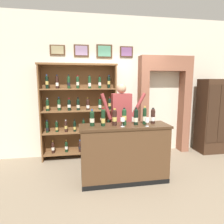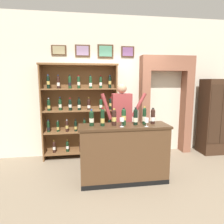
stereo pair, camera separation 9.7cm
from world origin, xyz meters
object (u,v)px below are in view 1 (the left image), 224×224
at_px(wine_shelf, 79,109).
at_px(tasting_bottle_bianco, 115,117).
at_px(tasting_bottle_rosso, 145,116).
at_px(wine_glass_spare, 147,121).
at_px(tasting_bottle_prosecco, 153,116).
at_px(tasting_bottle_riserva, 103,117).
at_px(wine_glass_left, 123,120).
at_px(tasting_bottle_grappa, 92,118).
at_px(tasting_bottle_chianti, 125,116).
at_px(tasting_counter, 124,153).
at_px(side_cabinet, 212,116).
at_px(shopkeeper, 121,117).
at_px(tasting_bottle_super_tuscan, 136,117).

height_order(wine_shelf, tasting_bottle_bianco, wine_shelf).
distance_m(tasting_bottle_rosso, wine_glass_spare, 0.19).
bearing_deg(wine_shelf, tasting_bottle_prosecco, -43.14).
distance_m(wine_shelf, tasting_bottle_prosecco, 1.80).
bearing_deg(tasting_bottle_riserva, wine_glass_left, -20.53).
bearing_deg(wine_glass_spare, tasting_bottle_grappa, 168.02).
bearing_deg(tasting_bottle_prosecco, tasting_bottle_chianti, -174.16).
distance_m(tasting_counter, wine_glass_spare, 0.73).
height_order(wine_shelf, side_cabinet, wine_shelf).
xyz_separation_m(wine_glass_left, wine_glass_spare, (0.42, -0.05, -0.01)).
distance_m(shopkeeper, tasting_bottle_prosecco, 0.72).
relative_size(tasting_counter, wine_glass_left, 10.30).
height_order(tasting_bottle_chianti, tasting_bottle_super_tuscan, tasting_bottle_super_tuscan).
bearing_deg(tasting_bottle_rosso, wine_glass_left, -162.18).
height_order(tasting_bottle_grappa, tasting_bottle_prosecco, tasting_bottle_grappa).
distance_m(wine_glass_left, wine_glass_spare, 0.42).
xyz_separation_m(tasting_bottle_prosecco, wine_glass_spare, (-0.19, -0.21, -0.04)).
height_order(tasting_bottle_riserva, wine_glass_spare, tasting_bottle_riserva).
bearing_deg(tasting_counter, shopkeeper, 82.64).
bearing_deg(shopkeeper, side_cabinet, 11.18).
height_order(wine_shelf, tasting_bottle_prosecco, wine_shelf).
bearing_deg(shopkeeper, tasting_bottle_chianti, -97.69).
bearing_deg(tasting_bottle_grappa, side_cabinet, 18.61).
bearing_deg(tasting_bottle_riserva, side_cabinet, 20.24).
bearing_deg(tasting_bottle_prosecco, side_cabinet, 27.26).
distance_m(tasting_counter, tasting_bottle_prosecco, 0.85).
distance_m(tasting_bottle_grappa, tasting_bottle_chianti, 0.56).
height_order(wine_shelf, tasting_bottle_rosso, wine_shelf).
bearing_deg(tasting_bottle_riserva, tasting_bottle_grappa, 170.85).
bearing_deg(wine_shelf, wine_glass_left, -63.09).
distance_m(tasting_bottle_bianco, tasting_bottle_super_tuscan, 0.38).
bearing_deg(wine_shelf, tasting_bottle_grappa, -80.61).
bearing_deg(shopkeeper, wine_glass_spare, -69.71).
bearing_deg(tasting_counter, tasting_bottle_prosecco, 5.73).
relative_size(side_cabinet, tasting_bottle_grappa, 6.28).
xyz_separation_m(tasting_bottle_super_tuscan, tasting_bottle_prosecco, (0.34, 0.05, -0.01)).
xyz_separation_m(tasting_bottle_prosecco, wine_glass_left, (-0.60, -0.17, -0.02)).
xyz_separation_m(tasting_counter, tasting_bottle_bianco, (-0.18, 0.01, 0.67)).
bearing_deg(wine_glass_spare, tasting_bottle_rosso, 84.32).
bearing_deg(wine_glass_spare, tasting_bottle_chianti, 156.20).
relative_size(tasting_bottle_super_tuscan, tasting_bottle_prosecco, 1.08).
distance_m(wine_shelf, shopkeeper, 1.10).
distance_m(wine_shelf, tasting_bottle_grappa, 1.26).
height_order(tasting_bottle_grappa, tasting_bottle_rosso, tasting_bottle_rosso).
height_order(tasting_bottle_chianti, wine_glass_left, tasting_bottle_chianti).
distance_m(shopkeeper, tasting_bottle_super_tuscan, 0.61).
bearing_deg(wine_glass_spare, tasting_bottle_super_tuscan, 132.68).
xyz_separation_m(tasting_bottle_grappa, wine_glass_left, (0.50, -0.15, -0.02)).
bearing_deg(shopkeeper, wine_glass_left, -101.16).
height_order(shopkeeper, tasting_bottle_riserva, shopkeeper).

